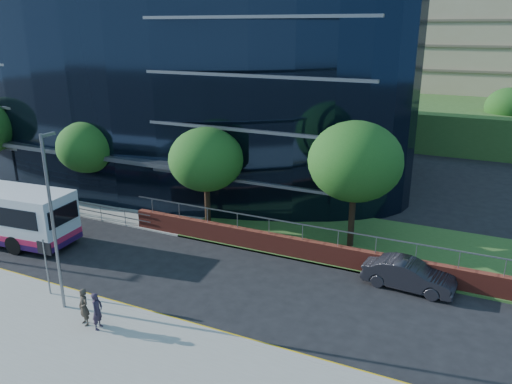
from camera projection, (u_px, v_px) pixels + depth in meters
The scene contains 17 objects.
ground at pixel (13, 264), 27.09m from camera, with size 200.00×200.00×0.00m, color black.
yellow_line_outer at pixel (0, 270), 26.41m from camera, with size 80.00×0.08×0.01m, color gold.
yellow_line_inner at pixel (3, 269), 26.53m from camera, with size 80.00×0.08×0.01m, color gold.
far_forecourt at pixel (77, 191), 38.95m from camera, with size 50.00×8.00×0.10m, color gray.
grass_verge at pixel (500, 266), 26.81m from camera, with size 36.00×8.00×0.12m, color #2D511E.
glass_office at pixel (166, 78), 44.09m from camera, with size 44.00×23.10×16.00m.
retaining_wall at pixel (414, 271), 25.08m from camera, with size 34.00×0.40×2.11m.
guard_railings at pixel (15, 193), 36.08m from camera, with size 24.00×0.05×1.10m.
street_sign at pixel (45, 255), 23.23m from camera, with size 0.85×0.09×2.80m.
tree_far_b at pixel (87, 147), 35.14m from camera, with size 4.29×4.29×6.05m.
tree_far_c at pixel (206, 160), 30.56m from camera, with size 4.62×4.62×6.51m.
tree_far_d at pixel (355, 162), 27.57m from camera, with size 5.28×5.28×7.44m.
tree_dist_e at pixel (509, 107), 50.29m from camera, with size 4.62×4.62×6.51m.
streetlight_east at pixel (53, 219), 21.40m from camera, with size 0.15×0.77×8.00m.
parked_car at pixel (409, 275), 24.41m from camera, with size 1.54×4.42×1.46m, color black.
pedestrian at pixel (97, 311), 20.85m from camera, with size 0.61×0.40×1.66m, color #291F2F.
pedestrian_b at pixel (84, 307), 21.13m from camera, with size 0.60×0.40×1.66m, color #342C24.
Camera 1 is at (22.41, -16.49, 12.28)m, focal length 35.00 mm.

